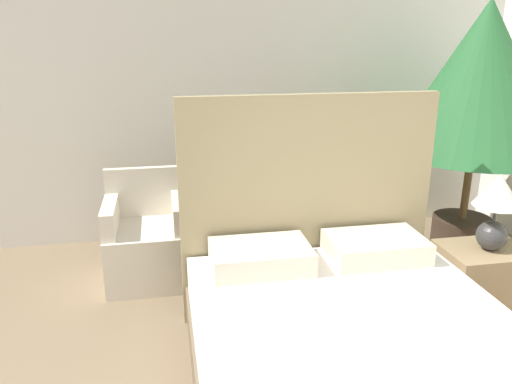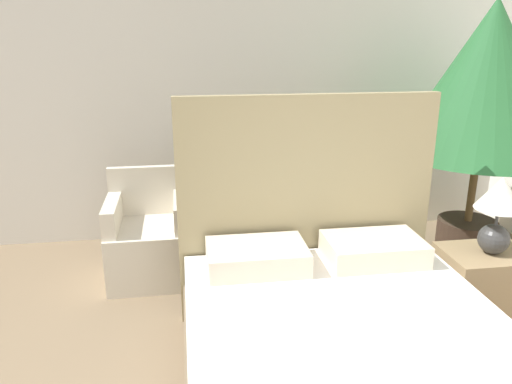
% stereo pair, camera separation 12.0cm
% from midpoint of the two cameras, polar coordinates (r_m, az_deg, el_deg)
% --- Properties ---
extents(wall_back, '(10.00, 0.06, 2.90)m').
position_cam_midpoint_polar(wall_back, '(4.47, -3.03, 12.98)').
color(wall_back, white).
rests_on(wall_back, ground_plane).
extents(bed, '(1.65, 2.22, 1.47)m').
position_cam_midpoint_polar(bed, '(2.61, 12.42, -18.78)').
color(bed, brown).
rests_on(bed, ground_plane).
extents(armchair_near_window_left, '(0.61, 0.60, 0.82)m').
position_cam_midpoint_polar(armchair_near_window_left, '(3.92, -11.25, -5.73)').
color(armchair_near_window_left, beige).
rests_on(armchair_near_window_left, ground_plane).
extents(armchair_near_window_right, '(0.68, 0.67, 0.82)m').
position_cam_midpoint_polar(armchair_near_window_right, '(3.99, 3.42, -4.98)').
color(armchair_near_window_right, beige).
rests_on(armchair_near_window_right, ground_plane).
extents(potted_palm, '(1.31, 1.31, 2.07)m').
position_cam_midpoint_polar(potted_palm, '(4.24, 25.62, 10.90)').
color(potted_palm, '#38281E').
rests_on(potted_palm, ground_plane).
extents(nightstand, '(0.56, 0.42, 0.47)m').
position_cam_midpoint_polar(nightstand, '(3.70, 25.40, -9.53)').
color(nightstand, '#937A56').
rests_on(nightstand, ground_plane).
extents(table_lamp, '(0.30, 0.30, 0.51)m').
position_cam_midpoint_polar(table_lamp, '(3.49, 26.89, -1.48)').
color(table_lamp, '#333333').
rests_on(table_lamp, nightstand).
extents(side_table, '(0.29, 0.29, 0.50)m').
position_cam_midpoint_polar(side_table, '(3.89, -3.81, -6.06)').
color(side_table, brown).
rests_on(side_table, ground_plane).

